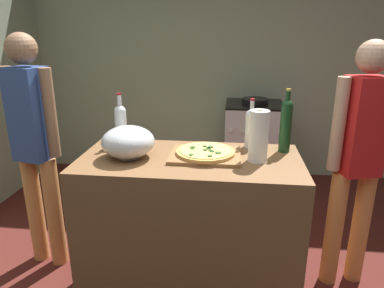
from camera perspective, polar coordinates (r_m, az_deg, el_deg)
The scene contains 13 objects.
ground_plane at distance 3.07m, azimuth 2.19°, elevation -14.26°, with size 4.68×3.38×0.02m, color #511E19.
kitchen_wall_rear at distance 4.05m, azimuth 4.08°, elevation 13.31°, with size 4.68×0.10×2.60m, color #99A889.
counter at distance 2.23m, azimuth -0.31°, elevation -13.50°, with size 1.27×0.62×0.93m, color brown.
cutting_board at distance 2.04m, azimuth 2.18°, elevation -1.80°, with size 0.40×0.32×0.02m, color olive.
pizza at distance 2.03m, azimuth 2.18°, elevation -1.25°, with size 0.34×0.34×0.03m.
mixing_bowl at distance 2.04m, azimuth -10.23°, elevation 0.33°, with size 0.30×0.30×0.18m.
paper_towel_roll at distance 1.97m, azimuth 10.65°, elevation 1.24°, with size 0.11×0.11×0.29m.
wine_bottle_clear at distance 2.26m, azimuth -11.40°, elevation 3.31°, with size 0.07×0.07×0.33m.
wine_bottle_dark at distance 2.15m, azimuth 14.87°, elevation 3.20°, with size 0.07×0.07×0.38m.
wine_bottle_green at distance 2.20m, azimuth 9.49°, elevation 2.81°, with size 0.07×0.07×0.30m.
stove at distance 3.83m, azimuth 9.71°, elevation -0.10°, with size 0.59×0.58×0.94m.
person_in_stripes at distance 2.57m, azimuth -24.02°, elevation 0.58°, with size 0.38×0.24×1.61m.
person_in_red at distance 2.38m, azimuth 25.22°, elevation -1.49°, with size 0.38×0.25×1.58m.
Camera 1 is at (0.19, -1.20, 1.63)m, focal length 33.16 mm.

